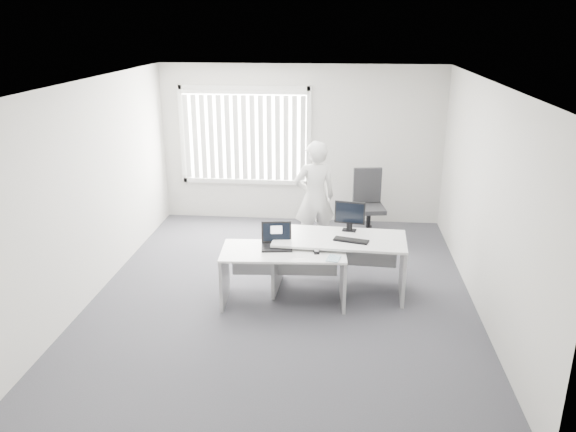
# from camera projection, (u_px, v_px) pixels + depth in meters

# --- Properties ---
(ground) EXTENTS (6.00, 6.00, 0.00)m
(ground) POSITION_uv_depth(u_px,v_px,m) (284.00, 292.00, 7.61)
(ground) COLOR #4B4B52
(ground) RESTS_ON ground
(wall_back) EXTENTS (5.00, 0.02, 2.80)m
(wall_back) POSITION_uv_depth(u_px,v_px,m) (301.00, 145.00, 9.97)
(wall_back) COLOR beige
(wall_back) RESTS_ON ground
(wall_front) EXTENTS (5.00, 0.02, 2.80)m
(wall_front) POSITION_uv_depth(u_px,v_px,m) (243.00, 306.00, 4.33)
(wall_front) COLOR beige
(wall_front) RESTS_ON ground
(wall_left) EXTENTS (0.02, 6.00, 2.80)m
(wall_left) POSITION_uv_depth(u_px,v_px,m) (95.00, 188.00, 7.38)
(wall_left) COLOR beige
(wall_left) RESTS_ON ground
(wall_right) EXTENTS (0.02, 6.00, 2.80)m
(wall_right) POSITION_uv_depth(u_px,v_px,m) (484.00, 199.00, 6.93)
(wall_right) COLOR beige
(wall_right) RESTS_ON ground
(ceiling) EXTENTS (5.00, 6.00, 0.02)m
(ceiling) POSITION_uv_depth(u_px,v_px,m) (283.00, 81.00, 6.69)
(ceiling) COLOR white
(ceiling) RESTS_ON wall_back
(window) EXTENTS (2.32, 0.06, 1.76)m
(window) POSITION_uv_depth(u_px,v_px,m) (245.00, 136.00, 9.98)
(window) COLOR silver
(window) RESTS_ON wall_back
(blinds) EXTENTS (2.20, 0.10, 1.50)m
(blinds) POSITION_uv_depth(u_px,v_px,m) (244.00, 138.00, 9.93)
(blinds) COLOR white
(blinds) RESTS_ON wall_back
(desk_near) EXTENTS (1.62, 0.84, 0.72)m
(desk_near) POSITION_uv_depth(u_px,v_px,m) (283.00, 265.00, 7.21)
(desk_near) COLOR white
(desk_near) RESTS_ON ground
(desk_far) EXTENTS (1.76, 0.89, 0.79)m
(desk_far) POSITION_uv_depth(u_px,v_px,m) (339.00, 253.00, 7.46)
(desk_far) COLOR white
(desk_far) RESTS_ON ground
(office_chair) EXTENTS (0.75, 0.75, 1.15)m
(office_chair) POSITION_uv_depth(u_px,v_px,m) (368.00, 216.00, 9.51)
(office_chair) COLOR black
(office_chair) RESTS_ON ground
(person) EXTENTS (0.76, 0.62, 1.79)m
(person) POSITION_uv_depth(u_px,v_px,m) (315.00, 198.00, 8.67)
(person) COLOR silver
(person) RESTS_ON ground
(laptop) EXTENTS (0.43, 0.40, 0.30)m
(laptop) POSITION_uv_depth(u_px,v_px,m) (277.00, 237.00, 7.15)
(laptop) COLOR black
(laptop) RESTS_ON desk_near
(paper_sheet) EXTENTS (0.37, 0.30, 0.00)m
(paper_sheet) POSITION_uv_depth(u_px,v_px,m) (308.00, 253.00, 7.04)
(paper_sheet) COLOR white
(paper_sheet) RESTS_ON desk_near
(mouse) EXTENTS (0.09, 0.12, 0.05)m
(mouse) POSITION_uv_depth(u_px,v_px,m) (316.00, 251.00, 7.05)
(mouse) COLOR #B7B7B9
(mouse) RESTS_ON paper_sheet
(booklet) EXTENTS (0.19, 0.24, 0.01)m
(booklet) POSITION_uv_depth(u_px,v_px,m) (333.00, 258.00, 6.88)
(booklet) COLOR white
(booklet) RESTS_ON desk_near
(keyboard) EXTENTS (0.48, 0.26, 0.02)m
(keyboard) POSITION_uv_depth(u_px,v_px,m) (351.00, 240.00, 7.26)
(keyboard) COLOR black
(keyboard) RESTS_ON desk_far
(monitor) EXTENTS (0.43, 0.19, 0.41)m
(monitor) POSITION_uv_depth(u_px,v_px,m) (350.00, 216.00, 7.56)
(monitor) COLOR black
(monitor) RESTS_ON desk_far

